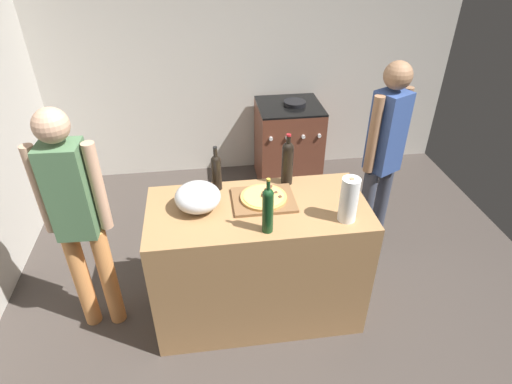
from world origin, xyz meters
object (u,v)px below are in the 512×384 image
at_px(pizza, 264,197).
at_px(person_in_red, 383,153).
at_px(wine_bottle_dark, 268,208).
at_px(stove, 288,143).
at_px(wine_bottle_green, 216,171).
at_px(person_in_stripes, 77,214).
at_px(mixing_bowl, 198,197).
at_px(paper_towel_roll, 349,200).
at_px(wine_bottle_clear, 288,161).

bearing_deg(pizza, person_in_red, 24.94).
distance_m(pizza, person_in_red, 1.10).
bearing_deg(wine_bottle_dark, pizza, 85.44).
distance_m(wine_bottle_dark, stove, 2.21).
distance_m(wine_bottle_green, person_in_stripes, 0.90).
relative_size(pizza, mixing_bowl, 1.04).
relative_size(wine_bottle_green, stove, 0.35).
height_order(mixing_bowl, paper_towel_roll, paper_towel_roll).
height_order(stove, person_in_red, person_in_red).
bearing_deg(person_in_red, wine_bottle_dark, -143.03).
height_order(mixing_bowl, stove, mixing_bowl).
height_order(stove, person_in_stripes, person_in_stripes).
height_order(wine_bottle_dark, stove, wine_bottle_dark).
bearing_deg(paper_towel_roll, stove, 88.18).
bearing_deg(person_in_red, wine_bottle_green, -168.07).
relative_size(mixing_bowl, person_in_stripes, 0.17).
bearing_deg(paper_towel_roll, person_in_stripes, 171.52).
bearing_deg(wine_bottle_green, wine_bottle_dark, -61.97).
xyz_separation_m(wine_bottle_clear, person_in_red, (0.80, 0.26, -0.14)).
xyz_separation_m(pizza, person_in_red, (0.99, 0.46, -0.00)).
relative_size(wine_bottle_dark, person_in_red, 0.22).
relative_size(mixing_bowl, wine_bottle_clear, 0.78).
xyz_separation_m(wine_bottle_clear, wine_bottle_green, (-0.48, -0.01, -0.03)).
xyz_separation_m(pizza, mixing_bowl, (-0.42, -0.03, 0.06)).
distance_m(mixing_bowl, paper_towel_roll, 0.92).
xyz_separation_m(wine_bottle_clear, person_in_stripes, (-1.35, -0.22, -0.15)).
relative_size(paper_towel_roll, person_in_red, 0.18).
xyz_separation_m(wine_bottle_dark, stove, (0.56, 2.03, -0.65)).
xyz_separation_m(mixing_bowl, person_in_red, (1.41, 0.49, -0.06)).
bearing_deg(mixing_bowl, paper_towel_roll, -14.69).
height_order(paper_towel_roll, person_in_stripes, person_in_stripes).
height_order(paper_towel_roll, stove, paper_towel_roll).
bearing_deg(pizza, wine_bottle_green, 146.42).
relative_size(mixing_bowl, wine_bottle_green, 0.91).
relative_size(wine_bottle_dark, stove, 0.39).
bearing_deg(person_in_stripes, stove, 45.94).
bearing_deg(mixing_bowl, wine_bottle_dark, -34.98).
height_order(wine_bottle_dark, wine_bottle_green, wine_bottle_dark).
bearing_deg(wine_bottle_clear, mixing_bowl, -159.52).
height_order(pizza, wine_bottle_clear, wine_bottle_clear).
bearing_deg(paper_towel_roll, wine_bottle_dark, -174.97).
bearing_deg(paper_towel_roll, wine_bottle_green, 149.14).
distance_m(wine_bottle_clear, wine_bottle_green, 0.48).
xyz_separation_m(stove, person_in_stripes, (-1.69, -1.75, 0.52)).
distance_m(wine_bottle_dark, person_in_red, 1.28).
distance_m(person_in_stripes, person_in_red, 2.21).
bearing_deg(person_in_stripes, wine_bottle_dark, -14.15).
xyz_separation_m(pizza, person_in_stripes, (-1.16, -0.02, -0.01)).
bearing_deg(pizza, person_in_stripes, -179.10).
bearing_deg(person_in_red, person_in_stripes, -167.42).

